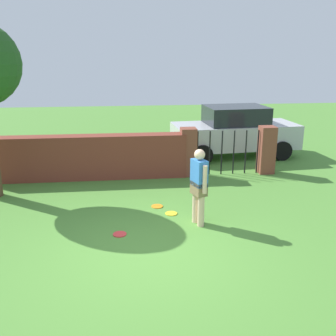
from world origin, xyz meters
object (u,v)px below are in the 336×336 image
Objects in this scene: person at (199,184)px; frisbee_orange at (157,206)px; frisbee_yellow at (171,213)px; car at (235,131)px; frisbee_red at (120,234)px.

frisbee_orange is (-0.78, 1.03, -0.89)m from person.
person reaches higher than frisbee_orange.
car is at bearing 60.05° from frisbee_yellow.
frisbee_red is at bearing -141.37° from frisbee_yellow.
frisbee_yellow is 0.53m from frisbee_orange.
person is 1.89m from frisbee_red.
person is at bearing -49.38° from frisbee_yellow.
frisbee_orange is at bearing 57.76° from frisbee_red.
car is 16.00× the size of frisbee_orange.
frisbee_orange is (-3.04, -4.35, -0.85)m from car.
car reaches higher than frisbee_orange.
person reaches higher than frisbee_red.
frisbee_orange is at bearing -129.43° from car.
car reaches higher than person.
frisbee_orange and frisbee_red have the same top height.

